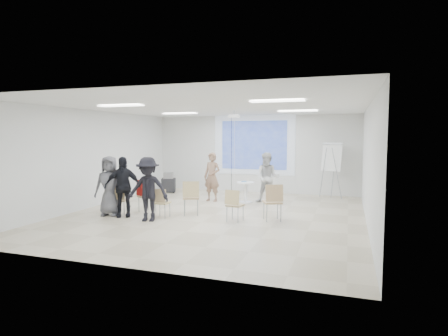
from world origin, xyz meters
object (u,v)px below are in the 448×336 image
(chair_left_mid, at_px, (145,194))
(flipchart_easel, at_px, (332,158))
(av_cart, at_px, (169,183))
(chair_right_inner, at_px, (234,203))
(pedestal_table, at_px, (246,191))
(audience_left, at_px, (123,182))
(laptop, at_px, (163,202))
(audience_outer, at_px, (110,182))
(chair_left_inner, at_px, (161,201))
(audience_mid, at_px, (148,185))
(player_right, at_px, (268,175))
(player_left, at_px, (212,174))
(chair_right_far, at_px, (273,199))
(chair_far_left, at_px, (119,198))
(chair_center, at_px, (191,195))

(chair_left_mid, distance_m, flipchart_easel, 6.60)
(flipchart_easel, relative_size, av_cart, 2.50)
(chair_left_mid, height_order, chair_right_inner, chair_left_mid)
(pedestal_table, height_order, chair_right_inner, chair_right_inner)
(audience_left, bearing_deg, av_cart, 74.02)
(laptop, bearing_deg, audience_outer, 7.18)
(chair_right_inner, relative_size, av_cart, 1.07)
(chair_left_inner, xyz_separation_m, audience_mid, (-0.14, -0.43, 0.47))
(audience_outer, xyz_separation_m, flipchart_easel, (5.70, 4.91, 0.52))
(player_right, bearing_deg, player_left, -174.44)
(player_right, height_order, chair_right_far, player_right)
(audience_left, bearing_deg, player_left, 37.88)
(player_left, height_order, chair_right_inner, player_left)
(flipchart_easel, bearing_deg, chair_right_inner, -94.60)
(audience_left, bearing_deg, player_right, 18.50)
(laptop, xyz_separation_m, audience_outer, (-1.51, -0.23, 0.50))
(chair_far_left, xyz_separation_m, chair_center, (1.95, 0.56, 0.10))
(chair_far_left, bearing_deg, flipchart_easel, 20.18)
(av_cart, bearing_deg, chair_far_left, -102.98)
(player_left, distance_m, player_right, 1.88)
(chair_center, bearing_deg, chair_right_inner, -38.00)
(player_left, height_order, chair_far_left, player_left)
(player_right, height_order, chair_right_inner, player_right)
(audience_outer, bearing_deg, player_left, 42.74)
(player_left, relative_size, audience_left, 0.99)
(player_right, xyz_separation_m, chair_center, (-1.62, -2.60, -0.35))
(player_right, distance_m, chair_left_mid, 4.04)
(chair_center, xyz_separation_m, chair_right_inner, (1.36, -0.38, -0.08))
(pedestal_table, height_order, player_right, player_right)
(laptop, bearing_deg, chair_right_inner, -178.77)
(chair_far_left, xyz_separation_m, chair_left_inner, (1.32, -0.01, 0.00))
(player_left, relative_size, laptop, 6.37)
(flipchart_easel, bearing_deg, audience_mid, -108.80)
(chair_far_left, xyz_separation_m, flipchart_easel, (5.51, 4.75, 0.98))
(chair_far_left, distance_m, chair_right_inner, 3.32)
(player_left, bearing_deg, audience_left, -103.61)
(chair_right_far, distance_m, flipchart_easel, 4.46)
(player_right, xyz_separation_m, laptop, (-2.25, -3.08, -0.49))
(pedestal_table, height_order, audience_mid, audience_mid)
(chair_right_inner, distance_m, av_cart, 5.57)
(player_left, distance_m, chair_right_far, 3.47)
(audience_outer, bearing_deg, player_right, 26.08)
(laptop, relative_size, av_cart, 0.37)
(player_left, distance_m, chair_right_inner, 3.19)
(chair_far_left, height_order, flipchart_easel, flipchart_easel)
(chair_left_inner, distance_m, flipchart_easel, 6.42)
(player_right, relative_size, chair_left_inner, 2.31)
(player_right, xyz_separation_m, av_cart, (-4.14, 1.00, -0.56))
(pedestal_table, xyz_separation_m, chair_left_mid, (-2.38, -2.34, 0.13))
(audience_mid, relative_size, audience_outer, 1.02)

